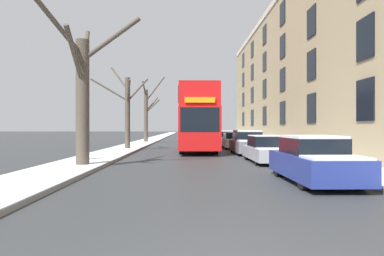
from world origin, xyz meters
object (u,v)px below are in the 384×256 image
(double_decker_bus, at_px, (197,117))
(bare_tree_left_2, at_px, (147,113))
(bare_tree_left_0, at_px, (83,92))
(parked_car_1, at_px, (267,150))
(bare_tree_left_1, at_px, (127,109))
(pedestrian_left_sidewalk, at_px, (81,143))
(parked_car_3, at_px, (235,141))
(parked_car_4, at_px, (227,138))
(parked_car_2, at_px, (247,143))
(parked_car_0, at_px, (314,161))

(double_decker_bus, bearing_deg, bare_tree_left_2, 111.60)
(bare_tree_left_0, height_order, parked_car_1, bare_tree_left_0)
(bare_tree_left_2, relative_size, double_decker_bus, 0.68)
(double_decker_bus, bearing_deg, parked_car_1, -69.18)
(bare_tree_left_1, relative_size, pedestrian_left_sidewalk, 3.60)
(double_decker_bus, bearing_deg, parked_car_3, 42.67)
(parked_car_4, bearing_deg, bare_tree_left_0, -113.30)
(parked_car_3, relative_size, pedestrian_left_sidewalk, 2.48)
(bare_tree_left_0, relative_size, parked_car_2, 1.46)
(double_decker_bus, height_order, parked_car_1, double_decker_bus)
(parked_car_3, bearing_deg, bare_tree_left_1, -164.52)
(bare_tree_left_1, bearing_deg, double_decker_bus, -6.33)
(parked_car_4, bearing_deg, bare_tree_left_2, 151.07)
(bare_tree_left_1, relative_size, parked_car_4, 1.58)
(bare_tree_left_1, relative_size, parked_car_3, 1.45)
(parked_car_4, bearing_deg, bare_tree_left_1, -136.81)
(parked_car_0, distance_m, parked_car_1, 6.28)
(bare_tree_left_2, height_order, parked_car_4, bare_tree_left_2)
(bare_tree_left_0, bearing_deg, parked_car_0, -24.74)
(bare_tree_left_0, height_order, double_decker_bus, bare_tree_left_0)
(parked_car_0, bearing_deg, parked_car_3, 90.00)
(bare_tree_left_2, xyz_separation_m, parked_car_4, (8.46, -4.67, -2.74))
(double_decker_bus, distance_m, parked_car_4, 9.36)
(double_decker_bus, xyz_separation_m, parked_car_3, (3.20, 2.95, -1.90))
(bare_tree_left_1, relative_size, double_decker_bus, 0.59)
(bare_tree_left_1, distance_m, parked_car_1, 12.66)
(parked_car_0, bearing_deg, double_decker_bus, 102.29)
(bare_tree_left_0, xyz_separation_m, double_decker_bus, (5.17, 10.85, -0.70))
(bare_tree_left_2, bearing_deg, parked_car_4, -28.93)
(bare_tree_left_0, relative_size, parked_car_1, 1.49)
(double_decker_bus, xyz_separation_m, parked_car_2, (3.20, -3.01, -1.83))
(parked_car_3, xyz_separation_m, parked_car_4, (0.00, 5.64, 0.02))
(parked_car_0, distance_m, parked_car_4, 23.30)
(double_decker_bus, xyz_separation_m, parked_car_4, (3.20, 8.59, -1.88))
(pedestrian_left_sidewalk, bearing_deg, parked_car_0, 144.11)
(bare_tree_left_1, bearing_deg, bare_tree_left_2, 89.68)
(bare_tree_left_0, relative_size, bare_tree_left_2, 0.89)
(bare_tree_left_1, height_order, parked_car_4, bare_tree_left_1)
(parked_car_2, xyz_separation_m, parked_car_3, (0.00, 5.97, -0.07))
(parked_car_0, bearing_deg, parked_car_2, 90.00)
(bare_tree_left_2, xyz_separation_m, parked_car_3, (8.46, -10.32, -2.76))
(bare_tree_left_0, bearing_deg, bare_tree_left_1, 90.78)
(bare_tree_left_1, relative_size, bare_tree_left_2, 0.87)
(bare_tree_left_0, height_order, bare_tree_left_2, bare_tree_left_2)
(bare_tree_left_0, xyz_separation_m, parked_car_4, (8.37, 19.44, -2.58))
(bare_tree_left_2, relative_size, parked_car_0, 1.71)
(parked_car_4, xyz_separation_m, pedestrian_left_sidewalk, (-9.12, -17.29, 0.33))
(bare_tree_left_1, height_order, pedestrian_left_sidewalk, bare_tree_left_1)
(parked_car_2, bearing_deg, pedestrian_left_sidewalk, -148.07)
(parked_car_1, xyz_separation_m, parked_car_3, (0.00, 11.37, 0.02))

